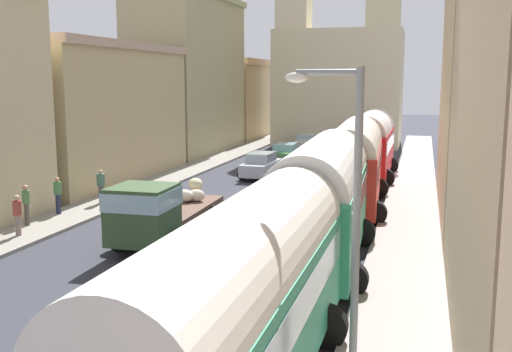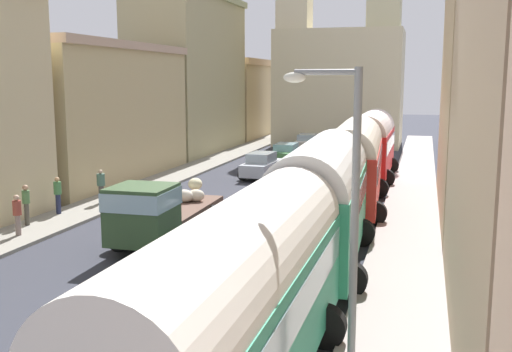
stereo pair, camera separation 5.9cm
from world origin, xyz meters
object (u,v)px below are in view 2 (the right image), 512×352
Objects in this scene: pedestrian_0 at (26,203)px; pedestrian_2 at (17,214)px; parked_bus_1 at (321,197)px; car_5 at (327,164)px; car_0 at (261,165)px; car_4 at (300,192)px; parked_bus_3 at (371,142)px; pedestrian_1 at (101,185)px; pedestrian_3 at (58,194)px; streetlamp_near at (345,201)px; cargo_truck_0 at (159,211)px; car_3 at (256,221)px; car_1 at (286,153)px; car_6 at (347,149)px; car_2 at (307,143)px; parked_bus_0 at (238,298)px; parked_bus_2 at (354,161)px.

pedestrian_2 is (0.69, -1.47, -0.08)m from pedestrian_0.
parked_bus_1 reaches higher than car_5.
car_4 reaches higher than car_0.
pedestrian_1 is (-11.77, -11.62, -1.28)m from parked_bus_3.
pedestrian_3 is 0.29× the size of streetlamp_near.
cargo_truck_0 is 1.83× the size of car_3.
car_0 is 25.47m from streetlamp_near.
parked_bus_1 is at bearing -68.42° from car_0.
pedestrian_0 is at bearing -104.82° from car_1.
car_1 is (-0.08, 7.10, -0.07)m from car_0.
car_6 is at bearing 40.28° from car_1.
cargo_truck_0 is at bearing -44.49° from pedestrian_1.
car_2 is at bearing 116.55° from parked_bus_3.
parked_bus_0 is 5.46× the size of pedestrian_1.
cargo_truck_0 is (-6.19, 9.90, -0.89)m from parked_bus_0.
parked_bus_2 is 1.35× the size of cargo_truck_0.
parked_bus_1 is 11.79m from pedestrian_2.
streetlamp_near reaches higher than cargo_truck_0.
car_1 is 2.21× the size of pedestrian_0.
car_1 is 2.23× the size of pedestrian_3.
pedestrian_3 is at bearing -102.55° from car_2.
car_1 is 7.23m from car_2.
pedestrian_1 is 0.98× the size of pedestrian_3.
car_3 is 0.94× the size of car_6.
parked_bus_1 is at bearing -0.59° from pedestrian_2.
car_3 is at bearing -93.43° from car_4.
pedestrian_1 reaches higher than car_2.
car_3 is at bearing 142.17° from parked_bus_1.
car_4 is at bearing 63.68° from cargo_truck_0.
pedestrian_1 reaches higher than car_6.
parked_bus_1 reaches higher than car_0.
car_1 is 2.27× the size of pedestrian_1.
parked_bus_0 is at bearing -78.56° from car_1.
cargo_truck_0 reaches higher than car_4.
car_5 is 2.36× the size of pedestrian_0.
pedestrian_3 reaches higher than car_2.
pedestrian_0 is at bearing -97.55° from pedestrian_1.
car_1 is (-6.59, 23.57, -1.58)m from parked_bus_1.
pedestrian_0 is at bearing 172.71° from parked_bus_1.
parked_bus_3 is at bearing 93.83° from streetlamp_near.
cargo_truck_0 is 1.66× the size of car_5.
parked_bus_0 is at bearing -75.65° from car_0.
parked_bus_0 is 11.62m from car_3.
car_4 is (-2.45, -9.55, -1.48)m from parked_bus_3.
car_4 is (3.94, -22.34, 0.04)m from car_2.
parked_bus_1 reaches higher than cargo_truck_0.
parked_bus_2 reaches higher than pedestrian_0.
parked_bus_3 is 6.85m from car_0.
streetlamp_near is at bearing -77.14° from parked_bus_1.
car_6 is (-0.09, 18.54, -0.04)m from car_4.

